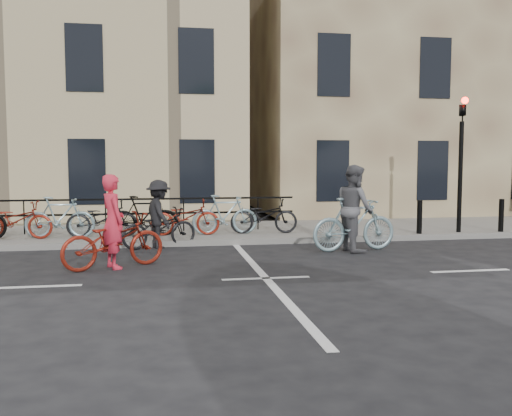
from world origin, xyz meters
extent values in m
plane|color=black|center=(0.00, 0.00, 0.00)|extent=(120.00, 120.00, 0.00)
cube|color=slate|center=(-4.00, 6.00, 0.07)|extent=(46.00, 4.00, 0.15)
cube|color=#856C50|center=(9.00, 13.00, 6.15)|extent=(14.00, 10.00, 12.00)
cylinder|color=black|center=(6.20, 4.35, 1.65)|extent=(0.12, 0.12, 3.00)
imported|color=black|center=(6.20, 4.35, 3.60)|extent=(0.15, 0.18, 0.90)
sphere|color=#FF0C05|center=(6.20, 4.23, 3.70)|extent=(0.18, 0.18, 0.18)
cylinder|color=black|center=(5.00, 4.25, 0.60)|extent=(0.14, 0.14, 0.90)
cylinder|color=black|center=(7.40, 4.25, 0.60)|extent=(0.14, 0.14, 0.90)
cube|color=black|center=(-3.30, 5.90, 0.62)|extent=(10.40, 0.04, 0.95)
imported|color=maroon|center=(-5.40, 5.00, 0.62)|extent=(1.80, 0.63, 0.95)
imported|color=#7F9EA6|center=(-4.35, 5.00, 0.68)|extent=(1.75, 0.49, 1.05)
imported|color=black|center=(-3.30, 5.00, 0.62)|extent=(1.80, 0.63, 0.95)
imported|color=black|center=(-2.25, 5.00, 0.68)|extent=(1.75, 0.49, 1.05)
imported|color=maroon|center=(-1.20, 5.00, 0.62)|extent=(1.80, 0.63, 0.95)
imported|color=#7F9EA6|center=(-0.15, 5.00, 0.68)|extent=(1.75, 0.49, 1.05)
imported|color=black|center=(0.90, 5.00, 0.62)|extent=(1.80, 0.63, 0.95)
imported|color=maroon|center=(-2.78, 1.48, 0.55)|extent=(2.19, 1.53, 1.09)
imported|color=red|center=(-2.78, 1.48, 0.93)|extent=(0.69, 0.80, 1.85)
imported|color=#7F9EA6|center=(2.61, 2.68, 0.63)|extent=(2.15, 0.86, 1.25)
imported|color=#56565B|center=(2.61, 2.68, 1.01)|extent=(0.89, 1.07, 2.02)
imported|color=black|center=(-1.88, 3.90, 0.49)|extent=(1.96, 1.24, 0.97)
imported|color=black|center=(-1.88, 3.90, 0.82)|extent=(0.94, 1.21, 1.65)
camera|label=1|loc=(-1.91, -9.94, 2.16)|focal=40.00mm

